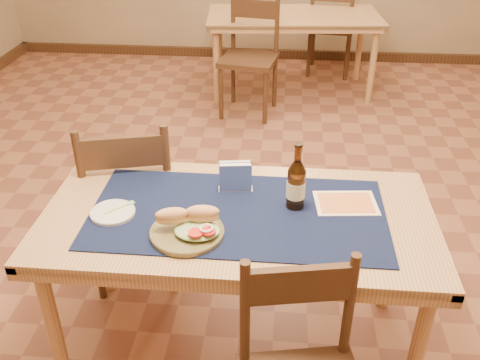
# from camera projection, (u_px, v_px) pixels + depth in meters

# --- Properties ---
(room) EXTENTS (6.04, 7.04, 2.84)m
(room) POSITION_uv_depth(u_px,v_px,m) (253.00, 4.00, 2.52)
(room) COLOR #935A40
(room) RESTS_ON ground
(main_table) EXTENTS (1.60, 0.80, 0.75)m
(main_table) POSITION_uv_depth(u_px,v_px,m) (238.00, 230.00, 2.22)
(main_table) COLOR tan
(main_table) RESTS_ON ground
(placemat) EXTENTS (1.20, 0.60, 0.01)m
(placemat) POSITION_uv_depth(u_px,v_px,m) (238.00, 213.00, 2.18)
(placemat) COLOR #0E1836
(placemat) RESTS_ON main_table
(baseboard) EXTENTS (6.00, 7.00, 0.10)m
(baseboard) POSITION_uv_depth(u_px,v_px,m) (250.00, 234.00, 3.22)
(baseboard) COLOR #412817
(baseboard) RESTS_ON ground
(back_table) EXTENTS (1.65, 0.92, 0.75)m
(back_table) POSITION_uv_depth(u_px,v_px,m) (293.00, 23.00, 5.00)
(back_table) COLOR tan
(back_table) RESTS_ON ground
(chair_main_far) EXTENTS (0.55, 0.55, 0.98)m
(chair_main_far) POSITION_uv_depth(u_px,v_px,m) (131.00, 198.00, 2.72)
(chair_main_far) COLOR #412817
(chair_main_far) RESTS_ON ground
(chair_back_near) EXTENTS (0.53, 0.53, 1.00)m
(chair_back_near) POSITION_uv_depth(u_px,v_px,m) (250.00, 55.00, 4.65)
(chair_back_near) COLOR #412817
(chair_back_near) RESTS_ON ground
(chair_back_far) EXTENTS (0.51, 0.51, 0.98)m
(chair_back_far) POSITION_uv_depth(u_px,v_px,m) (331.00, 26.00, 5.50)
(chair_back_far) COLOR #412817
(chair_back_far) RESTS_ON ground
(sandwich_plate) EXTENTS (0.29, 0.29, 0.11)m
(sandwich_plate) POSITION_uv_depth(u_px,v_px,m) (189.00, 228.00, 2.04)
(sandwich_plate) COLOR brown
(sandwich_plate) RESTS_ON placemat
(side_plate) EXTENTS (0.18, 0.18, 0.02)m
(side_plate) POSITION_uv_depth(u_px,v_px,m) (113.00, 212.00, 2.16)
(side_plate) COLOR silver
(side_plate) RESTS_ON placemat
(fork) EXTENTS (0.11, 0.11, 0.00)m
(fork) POSITION_uv_depth(u_px,v_px,m) (122.00, 207.00, 2.19)
(fork) COLOR #84C76D
(fork) RESTS_ON side_plate
(beer_bottle) EXTENTS (0.08, 0.08, 0.29)m
(beer_bottle) POSITION_uv_depth(u_px,v_px,m) (296.00, 184.00, 2.16)
(beer_bottle) COLOR #4F2C0E
(beer_bottle) RESTS_ON placemat
(napkin_holder) EXTENTS (0.15, 0.07, 0.13)m
(napkin_holder) POSITION_uv_depth(u_px,v_px,m) (235.00, 177.00, 2.29)
(napkin_holder) COLOR silver
(napkin_holder) RESTS_ON placemat
(menu_card) EXTENTS (0.27, 0.21, 0.01)m
(menu_card) POSITION_uv_depth(u_px,v_px,m) (346.00, 203.00, 2.23)
(menu_card) COLOR #FEE3C0
(menu_card) RESTS_ON placemat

